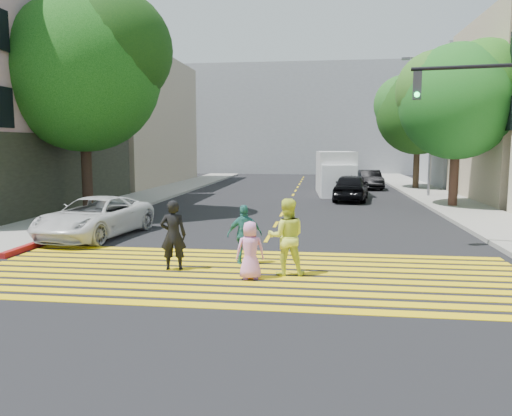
% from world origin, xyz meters
% --- Properties ---
extents(ground, '(120.00, 120.00, 0.00)m').
position_xyz_m(ground, '(0.00, 0.00, 0.00)').
color(ground, black).
extents(sidewalk_left, '(3.00, 40.00, 0.15)m').
position_xyz_m(sidewalk_left, '(-8.50, 22.00, 0.07)').
color(sidewalk_left, gray).
rests_on(sidewalk_left, ground).
extents(sidewalk_right, '(3.00, 60.00, 0.15)m').
position_xyz_m(sidewalk_right, '(8.50, 15.00, 0.07)').
color(sidewalk_right, gray).
rests_on(sidewalk_right, ground).
extents(curb_red, '(0.20, 8.00, 0.16)m').
position_xyz_m(curb_red, '(-6.90, 6.00, 0.08)').
color(curb_red, maroon).
rests_on(curb_red, ground).
extents(crosswalk, '(13.40, 5.30, 0.01)m').
position_xyz_m(crosswalk, '(0.00, 1.28, 0.01)').
color(crosswalk, yellow).
rests_on(crosswalk, ground).
extents(lane_line, '(0.12, 34.40, 0.01)m').
position_xyz_m(lane_line, '(0.00, 22.50, 0.01)').
color(lane_line, yellow).
rests_on(lane_line, ground).
extents(building_left_tan, '(12.00, 16.00, 10.00)m').
position_xyz_m(building_left_tan, '(-16.00, 28.00, 5.00)').
color(building_left_tan, tan).
rests_on(building_left_tan, ground).
extents(building_right_grey, '(10.00, 10.00, 10.00)m').
position_xyz_m(building_right_grey, '(15.00, 30.00, 5.00)').
color(building_right_grey, gray).
rests_on(building_right_grey, ground).
extents(backdrop_block, '(30.00, 8.00, 12.00)m').
position_xyz_m(backdrop_block, '(0.00, 48.00, 6.00)').
color(backdrop_block, gray).
rests_on(backdrop_block, ground).
extents(tree_left, '(7.81, 7.25, 9.68)m').
position_xyz_m(tree_left, '(-8.45, 10.57, 6.53)').
color(tree_left, black).
rests_on(tree_left, ground).
extents(tree_right_near, '(7.37, 7.10, 8.13)m').
position_xyz_m(tree_right_near, '(8.31, 15.27, 5.50)').
color(tree_right_near, '#35241D').
rests_on(tree_right_near, ground).
extents(tree_right_far, '(7.64, 7.37, 8.40)m').
position_xyz_m(tree_right_far, '(8.44, 25.92, 5.68)').
color(tree_right_far, '#473420').
rests_on(tree_right_far, ground).
extents(pedestrian_man, '(0.70, 0.52, 1.76)m').
position_xyz_m(pedestrian_man, '(-1.88, 1.47, 0.88)').
color(pedestrian_man, black).
rests_on(pedestrian_man, ground).
extents(pedestrian_woman, '(0.98, 0.80, 1.84)m').
position_xyz_m(pedestrian_woman, '(0.95, 1.37, 0.92)').
color(pedestrian_woman, '#E8F648').
rests_on(pedestrian_woman, ground).
extents(pedestrian_child, '(0.75, 0.58, 1.36)m').
position_xyz_m(pedestrian_child, '(0.15, 0.86, 0.68)').
color(pedestrian_child, '#E68BCA').
rests_on(pedestrian_child, ground).
extents(pedestrian_extra, '(0.98, 0.62, 1.56)m').
position_xyz_m(pedestrian_extra, '(-0.21, 2.33, 0.78)').
color(pedestrian_extra, '#2B7871').
rests_on(pedestrian_extra, ground).
extents(white_sedan, '(2.90, 5.14, 1.35)m').
position_xyz_m(white_sedan, '(-5.85, 5.53, 0.68)').
color(white_sedan, silver).
rests_on(white_sedan, ground).
extents(dark_car_near, '(2.37, 4.71, 1.54)m').
position_xyz_m(dark_car_near, '(3.42, 18.07, 0.77)').
color(dark_car_near, black).
rests_on(dark_car_near, ground).
extents(silver_car, '(2.12, 4.38, 1.23)m').
position_xyz_m(silver_car, '(3.02, 30.43, 0.61)').
color(silver_car, '#909CAD').
rests_on(silver_car, ground).
extents(dark_car_parked, '(1.70, 4.19, 1.35)m').
position_xyz_m(dark_car_parked, '(5.20, 26.17, 0.68)').
color(dark_car_parked, black).
rests_on(dark_car_parked, ground).
extents(white_van, '(2.50, 5.88, 2.72)m').
position_xyz_m(white_van, '(2.63, 21.73, 1.29)').
color(white_van, silver).
rests_on(white_van, ground).
extents(traffic_signal, '(3.84, 0.79, 5.66)m').
position_xyz_m(traffic_signal, '(6.98, 4.50, 3.66)').
color(traffic_signal, black).
rests_on(traffic_signal, ground).
extents(street_lamp, '(1.89, 0.33, 8.36)m').
position_xyz_m(street_lamp, '(7.92, 20.30, 4.80)').
color(street_lamp, slate).
rests_on(street_lamp, ground).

